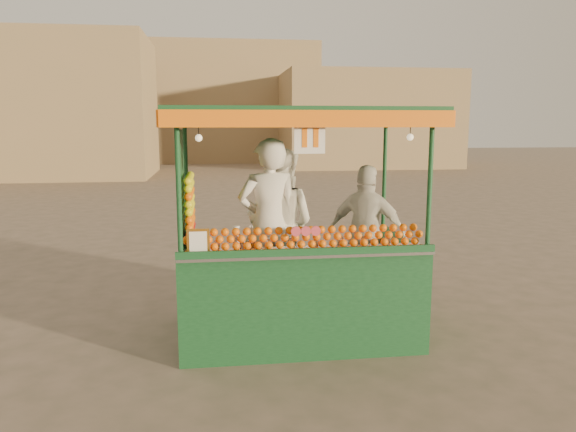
{
  "coord_description": "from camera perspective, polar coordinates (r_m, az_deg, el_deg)",
  "views": [
    {
      "loc": [
        -1.29,
        -5.56,
        2.28
      ],
      "look_at": [
        -0.5,
        0.26,
        1.3
      ],
      "focal_mm": 34.34,
      "sensor_mm": 36.0,
      "label": 1
    }
  ],
  "objects": [
    {
      "name": "building_right",
      "position": [
        30.7,
        8.08,
        9.83
      ],
      "size": [
        9.0,
        6.0,
        5.0
      ],
      "primitive_type": "cube",
      "color": "#927653",
      "rests_on": "ground"
    },
    {
      "name": "building_left",
      "position": [
        26.7,
        -24.91,
        10.19
      ],
      "size": [
        10.0,
        6.0,
        6.0
      ],
      "primitive_type": "cube",
      "color": "#927653",
      "rests_on": "ground"
    },
    {
      "name": "ground",
      "position": [
        6.14,
        5.11,
        -12.35
      ],
      "size": [
        90.0,
        90.0,
        0.0
      ],
      "primitive_type": "plane",
      "color": "brown",
      "rests_on": "ground"
    },
    {
      "name": "building_center",
      "position": [
        35.58,
        -9.03,
        11.36
      ],
      "size": [
        14.0,
        7.0,
        7.0
      ],
      "primitive_type": "cube",
      "color": "#927653",
      "rests_on": "ground"
    },
    {
      "name": "vendor_middle",
      "position": [
        6.26,
        -0.88,
        -0.91
      ],
      "size": [
        1.06,
        0.99,
        1.73
      ],
      "rotation": [
        0.0,
        0.0,
        2.61
      ],
      "color": "white",
      "rests_on": "ground"
    },
    {
      "name": "juice_cart",
      "position": [
        5.85,
        0.41,
        -5.21
      ],
      "size": [
        2.69,
        1.74,
        2.44
      ],
      "color": "#103B1C",
      "rests_on": "ground"
    },
    {
      "name": "vendor_right",
      "position": [
        6.3,
        8.16,
        -1.78
      ],
      "size": [
        0.97,
        0.8,
        1.55
      ],
      "rotation": [
        0.0,
        0.0,
        2.59
      ],
      "color": "silver",
      "rests_on": "ground"
    },
    {
      "name": "vendor_left",
      "position": [
        5.98,
        -2.0,
        -0.82
      ],
      "size": [
        0.72,
        0.52,
        1.85
      ],
      "rotation": [
        0.0,
        0.0,
        3.26
      ],
      "color": "silver",
      "rests_on": "ground"
    }
  ]
}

